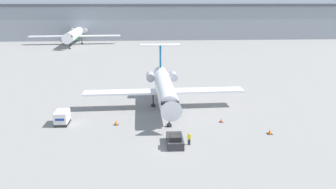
{
  "coord_description": "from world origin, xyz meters",
  "views": [
    {
      "loc": [
        -2.99,
        -38.97,
        18.9
      ],
      "look_at": [
        0.0,
        12.36,
        3.65
      ],
      "focal_mm": 35.0,
      "sensor_mm": 36.0,
      "label": 1
    }
  ],
  "objects_px": {
    "luggage_cart": "(62,118)",
    "worker_near_tug": "(189,139)",
    "traffic_cone_right": "(221,120)",
    "airplane_parked_far_left": "(75,34)",
    "pushback_tug": "(175,140)",
    "traffic_cone_left": "(116,122)",
    "airplane_main": "(165,88)",
    "traffic_cone_mid": "(270,132)"
  },
  "relations": [
    {
      "from": "traffic_cone_right",
      "to": "airplane_parked_far_left",
      "type": "relative_size",
      "value": 0.02
    },
    {
      "from": "traffic_cone_left",
      "to": "airplane_parked_far_left",
      "type": "bearing_deg",
      "value": 105.48
    },
    {
      "from": "pushback_tug",
      "to": "traffic_cone_right",
      "type": "bearing_deg",
      "value": 44.61
    },
    {
      "from": "traffic_cone_left",
      "to": "airplane_parked_far_left",
      "type": "height_order",
      "value": "airplane_parked_far_left"
    },
    {
      "from": "traffic_cone_mid",
      "to": "airplane_parked_far_left",
      "type": "distance_m",
      "value": 108.59
    },
    {
      "from": "pushback_tug",
      "to": "traffic_cone_left",
      "type": "distance_m",
      "value": 11.46
    },
    {
      "from": "traffic_cone_left",
      "to": "traffic_cone_right",
      "type": "height_order",
      "value": "traffic_cone_left"
    },
    {
      "from": "airplane_main",
      "to": "traffic_cone_left",
      "type": "height_order",
      "value": "airplane_main"
    },
    {
      "from": "luggage_cart",
      "to": "traffic_cone_left",
      "type": "xyz_separation_m",
      "value": [
        8.35,
        -0.77,
        -0.68
      ]
    },
    {
      "from": "traffic_cone_left",
      "to": "airplane_parked_far_left",
      "type": "relative_size",
      "value": 0.02
    },
    {
      "from": "pushback_tug",
      "to": "traffic_cone_mid",
      "type": "distance_m",
      "value": 14.25
    },
    {
      "from": "traffic_cone_mid",
      "to": "airplane_parked_far_left",
      "type": "height_order",
      "value": "airplane_parked_far_left"
    },
    {
      "from": "luggage_cart",
      "to": "worker_near_tug",
      "type": "distance_m",
      "value": 20.59
    },
    {
      "from": "pushback_tug",
      "to": "traffic_cone_right",
      "type": "height_order",
      "value": "pushback_tug"
    },
    {
      "from": "airplane_main",
      "to": "worker_near_tug",
      "type": "height_order",
      "value": "airplane_main"
    },
    {
      "from": "traffic_cone_left",
      "to": "pushback_tug",
      "type": "bearing_deg",
      "value": -42.09
    },
    {
      "from": "traffic_cone_mid",
      "to": "traffic_cone_right",
      "type": "bearing_deg",
      "value": 139.93
    },
    {
      "from": "pushback_tug",
      "to": "traffic_cone_mid",
      "type": "bearing_deg",
      "value": 11.48
    },
    {
      "from": "airplane_main",
      "to": "pushback_tug",
      "type": "relative_size",
      "value": 6.73
    },
    {
      "from": "luggage_cart",
      "to": "worker_near_tug",
      "type": "bearing_deg",
      "value": -24.45
    },
    {
      "from": "traffic_cone_right",
      "to": "airplane_parked_far_left",
      "type": "height_order",
      "value": "airplane_parked_far_left"
    },
    {
      "from": "traffic_cone_right",
      "to": "traffic_cone_mid",
      "type": "height_order",
      "value": "traffic_cone_mid"
    },
    {
      "from": "airplane_parked_far_left",
      "to": "worker_near_tug",
      "type": "bearing_deg",
      "value": -70.24
    },
    {
      "from": "traffic_cone_left",
      "to": "airplane_parked_far_left",
      "type": "distance_m",
      "value": 96.0
    },
    {
      "from": "traffic_cone_left",
      "to": "airplane_parked_far_left",
      "type": "xyz_separation_m",
      "value": [
        -25.6,
        92.45,
        3.9
      ]
    },
    {
      "from": "worker_near_tug",
      "to": "traffic_cone_mid",
      "type": "xyz_separation_m",
      "value": [
        12.08,
        2.91,
        -0.57
      ]
    },
    {
      "from": "airplane_main",
      "to": "worker_near_tug",
      "type": "bearing_deg",
      "value": -80.85
    },
    {
      "from": "traffic_cone_mid",
      "to": "airplane_parked_far_left",
      "type": "xyz_separation_m",
      "value": [
        -48.07,
        97.29,
        3.97
      ]
    },
    {
      "from": "luggage_cart",
      "to": "traffic_cone_right",
      "type": "bearing_deg",
      "value": -1.34
    },
    {
      "from": "luggage_cart",
      "to": "traffic_cone_left",
      "type": "height_order",
      "value": "luggage_cart"
    },
    {
      "from": "pushback_tug",
      "to": "luggage_cart",
      "type": "relative_size",
      "value": 1.41
    },
    {
      "from": "traffic_cone_right",
      "to": "airplane_main",
      "type": "bearing_deg",
      "value": 138.13
    },
    {
      "from": "luggage_cart",
      "to": "worker_near_tug",
      "type": "height_order",
      "value": "luggage_cart"
    },
    {
      "from": "airplane_parked_far_left",
      "to": "traffic_cone_right",
      "type": "bearing_deg",
      "value": -65.48
    },
    {
      "from": "pushback_tug",
      "to": "traffic_cone_left",
      "type": "height_order",
      "value": "pushback_tug"
    },
    {
      "from": "airplane_main",
      "to": "airplane_parked_far_left",
      "type": "distance_m",
      "value": 90.92
    },
    {
      "from": "worker_near_tug",
      "to": "airplane_parked_far_left",
      "type": "bearing_deg",
      "value": 109.76
    },
    {
      "from": "traffic_cone_right",
      "to": "airplane_parked_far_left",
      "type": "distance_m",
      "value": 101.48
    },
    {
      "from": "luggage_cart",
      "to": "traffic_cone_left",
      "type": "distance_m",
      "value": 8.42
    },
    {
      "from": "traffic_cone_left",
      "to": "traffic_cone_right",
      "type": "relative_size",
      "value": 1.2
    },
    {
      "from": "traffic_cone_right",
      "to": "traffic_cone_mid",
      "type": "relative_size",
      "value": 0.94
    },
    {
      "from": "traffic_cone_right",
      "to": "airplane_parked_far_left",
      "type": "xyz_separation_m",
      "value": [
        -42.08,
        92.26,
        3.97
      ]
    }
  ]
}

